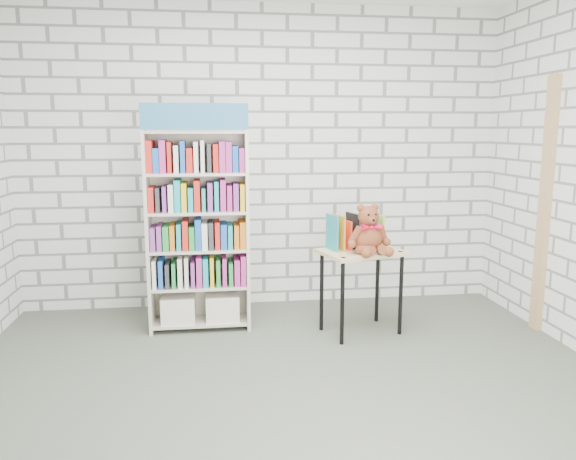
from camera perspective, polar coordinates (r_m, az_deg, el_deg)
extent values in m
plane|color=#4A5145|center=(3.72, 0.43, -16.49)|extent=(4.50, 4.50, 0.00)
cube|color=silver|center=(5.32, -2.57, 7.24)|extent=(4.50, 0.02, 2.80)
cube|color=silver|center=(1.40, 11.93, -1.08)|extent=(4.50, 0.02, 2.80)
cube|color=beige|center=(4.75, -13.95, -0.27)|extent=(0.03, 0.32, 1.67)
cube|color=beige|center=(4.73, -4.19, -0.05)|extent=(0.03, 0.32, 1.67)
cube|color=beige|center=(4.87, -9.04, 0.16)|extent=(0.83, 0.02, 1.67)
cube|color=teal|center=(4.49, -9.47, 11.32)|extent=(0.83, 0.02, 0.20)
cube|color=beige|center=(4.92, -8.83, -9.12)|extent=(0.78, 0.30, 0.02)
cube|color=beige|center=(4.82, -8.93, -5.59)|extent=(0.78, 0.30, 0.02)
cube|color=beige|center=(4.75, -9.03, -1.92)|extent=(0.78, 0.30, 0.02)
cube|color=beige|center=(4.69, -9.14, 1.85)|extent=(0.78, 0.30, 0.02)
cube|color=beige|center=(4.66, -9.25, 5.68)|extent=(0.78, 0.30, 0.02)
cube|color=beige|center=(4.65, -9.37, 9.79)|extent=(0.78, 0.30, 0.02)
cube|color=silver|center=(4.89, -11.06, -7.80)|extent=(0.28, 0.26, 0.22)
cube|color=silver|center=(4.88, -6.67, -7.71)|extent=(0.28, 0.26, 0.22)
cube|color=purple|center=(4.78, -8.97, -4.20)|extent=(0.78, 0.26, 0.22)
cube|color=#333338|center=(4.71, -9.08, -0.49)|extent=(0.78, 0.26, 0.22)
cube|color=red|center=(4.67, -9.19, 3.32)|extent=(0.78, 0.26, 0.22)
cube|color=yellow|center=(4.64, -9.30, 7.19)|extent=(0.78, 0.26, 0.22)
cube|color=#D3B67E|center=(4.62, 7.50, -2.25)|extent=(0.75, 0.61, 0.03)
cylinder|color=black|center=(4.43, 5.53, -7.43)|extent=(0.03, 0.03, 0.67)
cylinder|color=black|center=(4.72, 3.43, -6.28)|extent=(0.03, 0.03, 0.67)
cylinder|color=black|center=(4.72, 11.38, -6.49)|extent=(0.03, 0.03, 0.67)
cylinder|color=black|center=(4.99, 9.05, -5.49)|extent=(0.03, 0.03, 0.67)
cylinder|color=black|center=(4.35, 5.66, -2.83)|extent=(0.04, 0.04, 0.01)
cylinder|color=black|center=(4.63, 11.36, -2.19)|extent=(0.04, 0.04, 0.01)
cube|color=teal|center=(4.57, 4.51, -0.41)|extent=(0.07, 0.20, 0.27)
cube|color=orange|center=(4.60, 5.20, -0.35)|extent=(0.07, 0.20, 0.27)
cube|color=#FF3D1B|center=(4.63, 5.87, -0.30)|extent=(0.07, 0.20, 0.27)
cube|color=black|center=(4.66, 6.54, -0.24)|extent=(0.07, 0.20, 0.27)
cube|color=white|center=(4.70, 7.20, -0.18)|extent=(0.07, 0.20, 0.27)
cube|color=#DA4426|center=(4.73, 7.85, -0.13)|extent=(0.07, 0.20, 0.27)
cube|color=#305CB7|center=(4.76, 8.49, -0.07)|extent=(0.07, 0.20, 0.27)
cube|color=#B3D045|center=(4.80, 9.12, -0.02)|extent=(0.07, 0.20, 0.27)
ellipsoid|color=brown|center=(4.53, 8.09, -0.82)|extent=(0.23, 0.20, 0.23)
sphere|color=brown|center=(4.50, 8.18, 1.39)|extent=(0.17, 0.17, 0.17)
sphere|color=brown|center=(4.48, 7.40, 2.23)|extent=(0.06, 0.06, 0.06)
sphere|color=brown|center=(4.53, 8.82, 2.28)|extent=(0.06, 0.06, 0.06)
sphere|color=brown|center=(4.44, 8.52, 0.98)|extent=(0.07, 0.07, 0.07)
sphere|color=black|center=(4.42, 8.20, 1.53)|extent=(0.02, 0.02, 0.02)
sphere|color=black|center=(4.44, 8.88, 1.56)|extent=(0.02, 0.02, 0.02)
sphere|color=black|center=(4.41, 8.68, 0.99)|extent=(0.02, 0.02, 0.02)
cylinder|color=brown|center=(4.46, 6.85, -0.53)|extent=(0.12, 0.09, 0.16)
cylinder|color=brown|center=(4.55, 9.56, -0.38)|extent=(0.12, 0.11, 0.16)
sphere|color=brown|center=(4.44, 6.52, -1.43)|extent=(0.07, 0.07, 0.07)
sphere|color=brown|center=(4.56, 10.00, -1.21)|extent=(0.07, 0.07, 0.07)
cylinder|color=brown|center=(4.41, 7.89, -2.06)|extent=(0.14, 0.19, 0.09)
cylinder|color=brown|center=(4.47, 9.46, -1.95)|extent=(0.10, 0.18, 0.09)
sphere|color=brown|center=(4.34, 7.97, -2.36)|extent=(0.08, 0.08, 0.08)
sphere|color=brown|center=(4.41, 10.21, -2.20)|extent=(0.08, 0.08, 0.08)
cone|color=red|center=(4.44, 8.03, 0.26)|extent=(0.07, 0.07, 0.06)
cone|color=red|center=(4.47, 8.94, 0.31)|extent=(0.07, 0.07, 0.06)
sphere|color=red|center=(4.45, 8.50, 0.28)|extent=(0.04, 0.04, 0.04)
cube|color=tan|center=(5.06, 24.63, 2.20)|extent=(0.05, 0.12, 2.10)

